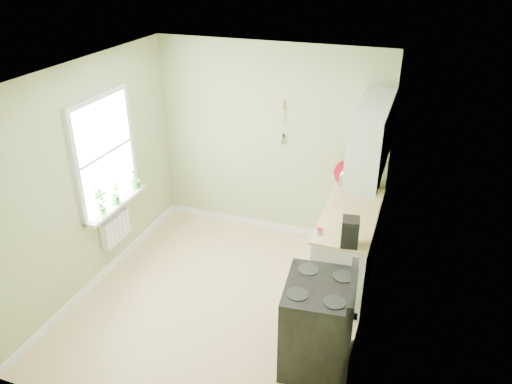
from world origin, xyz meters
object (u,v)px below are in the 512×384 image
(stand_mixer, at_px, (371,175))
(kettle, at_px, (343,178))
(stove, at_px, (318,324))
(coffee_maker, at_px, (350,233))

(stand_mixer, bearing_deg, kettle, -176.37)
(stove, bearing_deg, stand_mixer, 86.84)
(kettle, bearing_deg, stand_mixer, 3.63)
(stand_mixer, relative_size, coffee_maker, 1.41)
(stove, xyz_separation_m, coffee_maker, (0.11, 0.83, 0.58))
(coffee_maker, bearing_deg, kettle, 103.46)
(stove, height_order, kettle, kettle)
(stand_mixer, distance_m, kettle, 0.36)
(stand_mixer, height_order, coffee_maker, stand_mixer)
(stove, height_order, stand_mixer, stand_mixer)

